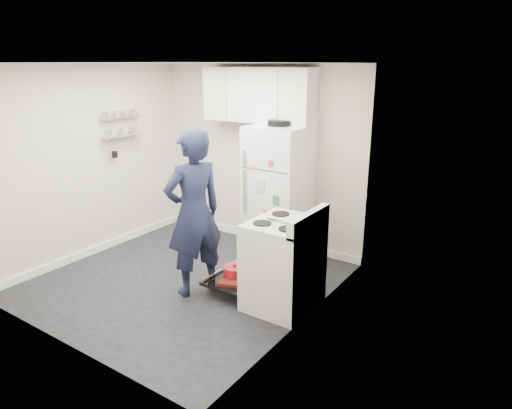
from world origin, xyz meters
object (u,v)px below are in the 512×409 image
Objects in this scene: refrigerator at (278,193)px; person at (194,213)px; electric_range at (282,265)px; open_oven_door at (237,276)px.

person reaches higher than refrigerator.
electric_range is 0.66m from open_oven_door.
person is (-0.37, -0.27, 0.75)m from open_oven_door.
open_oven_door is 0.37× the size of person.
electric_range is at bearing 0.50° from open_oven_door.
person is at bearing -163.85° from electric_range.
refrigerator is at bearing -170.50° from person.
electric_range is at bearing 125.53° from person.
refrigerator is (-0.13, 1.10, 0.70)m from open_oven_door.
open_oven_door is at bearing 146.13° from person.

